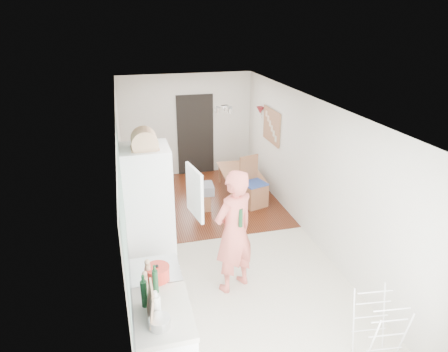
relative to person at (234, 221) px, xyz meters
name	(u,v)px	position (x,y,z in m)	size (l,w,h in m)	color
room_shell	(222,179)	(0.14, 1.19, 0.15)	(3.20, 7.00, 2.50)	beige
floor	(222,244)	(0.14, 1.19, -1.10)	(3.20, 7.00, 0.01)	beige
wood_floor_overlay	(202,200)	(0.14, 3.04, -1.09)	(3.20, 3.30, 0.01)	#5B2F15
sage_wall_panel	(123,211)	(-1.45, -0.81, 0.75)	(0.02, 3.00, 1.30)	gray
tile_splashback	(132,298)	(-1.45, -1.36, 0.05)	(0.02, 1.90, 0.50)	black
doorway_recess	(195,135)	(0.34, 4.67, -0.10)	(0.90, 0.04, 2.00)	black
base_cabinet	(164,347)	(-1.16, -1.36, -0.67)	(0.60, 0.90, 0.86)	white
worktop	(162,314)	(-1.16, -1.36, -0.21)	(0.62, 0.92, 0.06)	beige
range_cooker	(157,302)	(-1.16, -0.61, -0.66)	(0.60, 0.60, 0.88)	white
cooker_top	(155,271)	(-1.16, -0.61, -0.20)	(0.60, 0.60, 0.04)	silver
fridge_housing	(149,219)	(-1.13, 0.41, -0.02)	(0.66, 0.66, 2.15)	white
fridge_door	(195,192)	(-0.52, 0.11, 0.45)	(0.56, 0.04, 0.70)	white
fridge_interior	(169,186)	(-0.82, 0.41, 0.45)	(0.02, 0.52, 0.66)	white
pinboard	(272,126)	(1.72, 3.09, 0.45)	(0.03, 0.90, 0.70)	#AE834F
pinboard_frame	(271,126)	(1.70, 3.09, 0.45)	(0.01, 0.94, 0.74)	#915A39
wall_sconce	(260,110)	(1.68, 3.74, 0.65)	(0.18, 0.18, 0.16)	maroon
person	(234,221)	(0.00, 0.00, 0.00)	(0.80, 0.53, 2.19)	#DD6559
dining_table	(242,184)	(1.09, 3.17, -0.87)	(1.27, 0.71, 0.45)	#915A39
dining_chair	(254,183)	(1.15, 2.50, -0.57)	(0.45, 0.45, 1.06)	#915A39
stool	(204,202)	(0.09, 2.58, -0.91)	(0.29, 0.29, 0.37)	#915A39
grey_drape	(203,189)	(0.08, 2.59, -0.63)	(0.42, 0.42, 0.19)	gray
drying_rack	(378,328)	(1.26, -1.68, -0.68)	(0.43, 0.39, 0.83)	white
bread_bin	(144,142)	(-1.12, 0.33, 1.15)	(0.36, 0.34, 0.19)	tan
red_casserole	(157,273)	(-1.15, -0.81, -0.09)	(0.29, 0.29, 0.17)	red
steel_pan	(160,322)	(-1.20, -1.58, -0.12)	(0.22, 0.22, 0.11)	silver
held_bottle	(241,218)	(0.06, -0.11, 0.11)	(0.06, 0.06, 0.27)	#163F20
bottle_a	(144,294)	(-1.32, -1.23, -0.02)	(0.07, 0.07, 0.31)	#163F20
bottle_b	(155,281)	(-1.19, -1.03, -0.04)	(0.06, 0.06, 0.28)	#163F20
bottle_c	(156,306)	(-1.21, -1.40, -0.06)	(0.10, 0.10, 0.23)	silver
pepper_mill_front	(145,284)	(-1.29, -1.00, -0.07)	(0.06, 0.06, 0.21)	tan
pepper_mill_back	(148,273)	(-1.25, -0.83, -0.06)	(0.06, 0.06, 0.23)	tan
chopping_boards	(150,304)	(-1.27, -1.45, 0.01)	(0.04, 0.28, 0.38)	tan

